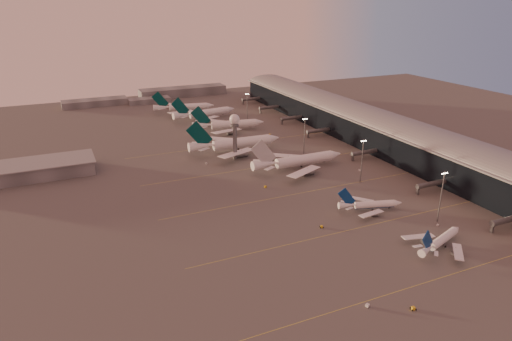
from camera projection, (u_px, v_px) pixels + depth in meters
name	position (u px, v px, depth m)	size (l,w,h in m)	color
ground	(332.00, 248.00, 189.62)	(700.00, 700.00, 0.00)	#504D4D
taxiway_markings	(321.00, 188.00, 248.85)	(180.00, 185.25, 0.02)	gold
terminal	(376.00, 129.00, 321.15)	(57.00, 362.00, 23.04)	black
hangar	(20.00, 171.00, 261.06)	(82.00, 27.00, 8.50)	#5A5C61
radar_tower	(235.00, 128.00, 286.26)	(6.40, 6.40, 31.10)	#57595E
mast_a	(441.00, 195.00, 207.07)	(3.60, 0.56, 25.00)	#57595E
mast_b	(362.00, 159.00, 252.74)	(3.60, 0.56, 25.00)	#57595E
mast_c	(304.00, 134.00, 297.64)	(3.60, 0.56, 25.00)	#57595E
mast_d	(247.00, 107.00, 373.50)	(3.60, 0.56, 25.00)	#57595E
distant_horizon	(158.00, 95.00, 466.07)	(165.00, 37.50, 9.00)	#5A5C61
narrowbody_near	(441.00, 242.00, 189.14)	(32.56, 25.54, 13.22)	white
narrowbody_mid	(370.00, 206.00, 222.02)	(32.06, 25.21, 12.87)	white
widebody_white	(299.00, 163.00, 276.45)	(61.82, 49.56, 21.76)	white
greentail_a	(236.00, 145.00, 307.32)	(65.82, 53.13, 23.90)	white
greentail_b	(229.00, 126.00, 355.17)	(57.19, 45.85, 20.89)	white
greentail_c	(205.00, 114.00, 389.57)	(58.71, 47.12, 21.39)	white
greentail_d	(184.00, 108.00, 412.28)	(54.82, 43.92, 20.04)	white
gsv_truck_a	(368.00, 303.00, 153.41)	(6.27, 4.02, 2.38)	silver
gsv_tug_near	(413.00, 308.00, 151.97)	(2.87, 4.04, 1.05)	yellow
gsv_catering_a	(438.00, 222.00, 207.35)	(4.64, 3.09, 3.50)	silver
gsv_tug_mid	(322.00, 227.00, 206.12)	(3.85, 3.00, 0.97)	yellow
gsv_truck_b	(365.00, 200.00, 232.35)	(5.48, 2.25, 2.17)	silver
gsv_truck_c	(266.00, 186.00, 249.50)	(5.98, 3.35, 2.28)	yellow
gsv_catering_b	(360.00, 168.00, 272.85)	(5.01, 3.00, 3.84)	silver
gsv_truck_d	(206.00, 163.00, 284.47)	(2.56, 5.18, 2.00)	silver
gsv_tug_hangar	(270.00, 135.00, 344.06)	(3.96, 2.80, 1.03)	yellow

